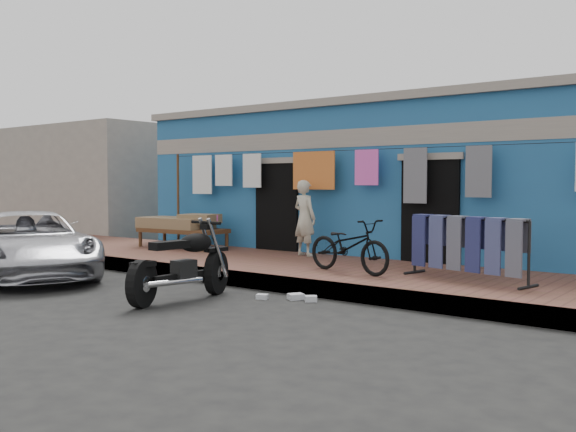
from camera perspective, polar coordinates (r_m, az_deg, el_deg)
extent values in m
plane|color=black|center=(8.92, -7.93, -7.94)|extent=(80.00, 80.00, 0.00)
cube|color=brown|center=(11.18, 3.14, -5.04)|extent=(28.00, 3.00, 0.25)
cube|color=gray|center=(10.03, -1.58, -5.97)|extent=(28.00, 0.10, 0.25)
cube|color=#23588C|center=(14.55, 12.11, 2.59)|extent=(12.00, 5.00, 3.20)
cube|color=#9E9384|center=(12.42, 7.28, 6.96)|extent=(12.00, 0.14, 0.35)
cube|color=#9E9384|center=(14.63, 12.18, 9.18)|extent=(12.20, 5.20, 0.16)
cube|color=black|center=(13.58, -0.98, 0.31)|extent=(1.10, 0.10, 2.10)
cube|color=black|center=(11.73, 12.52, -0.19)|extent=(1.10, 0.10, 2.10)
cube|color=#9E9384|center=(21.68, -15.18, 2.93)|extent=(6.00, 5.00, 3.40)
cylinder|color=brown|center=(15.32, -9.74, 1.51)|extent=(0.06, 0.06, 2.10)
cylinder|color=black|center=(12.14, 6.53, 5.87)|extent=(10.00, 0.01, 0.01)
cube|color=silver|center=(14.73, -7.64, 3.66)|extent=(0.60, 0.02, 0.87)
cube|color=silver|center=(14.27, -5.74, 4.07)|extent=(0.50, 0.02, 0.69)
cube|color=silver|center=(13.71, -3.22, 4.05)|extent=(0.50, 0.02, 0.72)
cube|color=#CC4C26|center=(12.72, 2.28, 4.07)|extent=(1.00, 0.02, 0.75)
cube|color=#E755BB|center=(12.06, 7.00, 4.31)|extent=(0.50, 0.02, 0.66)
cube|color=slate|center=(11.59, 11.24, 3.54)|extent=(0.45, 0.02, 0.98)
cube|color=slate|center=(11.12, 16.58, 3.81)|extent=(0.45, 0.02, 0.86)
imported|color=silver|center=(12.35, -22.04, -2.25)|extent=(4.72, 3.45, 1.21)
imported|color=beige|center=(12.54, 1.49, -0.18)|extent=(0.59, 0.45, 1.48)
imported|color=black|center=(10.25, 5.46, -2.11)|extent=(1.70, 0.85, 1.05)
cube|color=silver|center=(9.36, -2.31, -7.17)|extent=(0.20, 0.18, 0.07)
cube|color=silver|center=(9.15, 2.05, -7.36)|extent=(0.21, 0.20, 0.08)
cube|color=silver|center=(9.31, 0.70, -7.18)|extent=(0.25, 0.27, 0.09)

